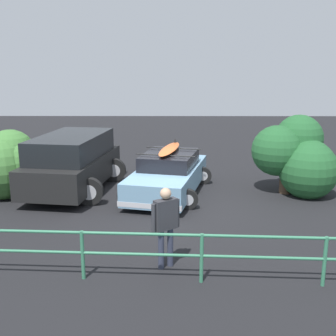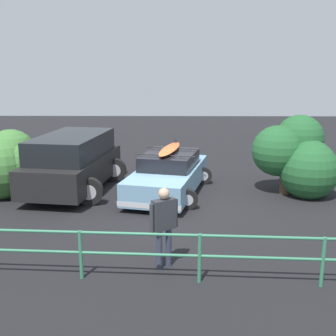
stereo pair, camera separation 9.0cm
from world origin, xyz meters
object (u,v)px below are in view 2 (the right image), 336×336
suv_car (73,162)px  person_bystander (164,220)px  bush_near_left (300,159)px  bush_near_right (13,165)px  sedan_car (169,174)px

suv_car → person_bystander: 6.03m
bush_near_left → bush_near_right: size_ratio=0.95×
suv_car → person_bystander: size_ratio=2.87×
bush_near_left → bush_near_right: (8.72, 0.30, -0.17)m
sedan_car → bush_near_left: 4.04m
suv_car → person_bystander: (-2.97, 5.25, 0.04)m
bush_near_right → sedan_car: bearing=-176.3°
sedan_car → person_bystander: person_bystander is taller
person_bystander → bush_near_right: (4.68, -4.71, -0.03)m
bush_near_right → suv_car: bearing=-162.6°
sedan_car → person_bystander: bearing=89.7°
suv_car → bush_near_left: bearing=178.1°
bush_near_right → bush_near_left: bearing=-178.0°
sedan_car → bush_near_right: bush_near_right is taller
person_bystander → bush_near_left: bearing=-128.9°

